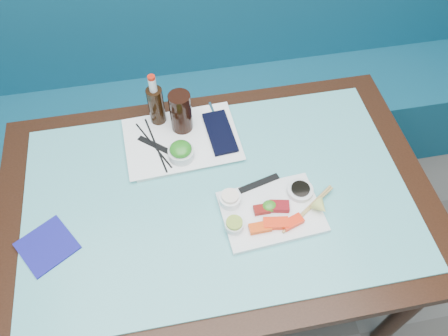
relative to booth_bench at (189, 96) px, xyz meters
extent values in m
cube|color=navy|center=(0.00, -0.07, -0.15)|extent=(3.00, 0.55, 0.45)
cube|color=navy|center=(0.00, 0.15, 0.33)|extent=(3.00, 0.12, 0.95)
cube|color=black|center=(0.00, -0.84, 0.36)|extent=(1.40, 0.90, 0.04)
cylinder|color=black|center=(0.62, -1.21, -0.02)|extent=(0.06, 0.06, 0.71)
cylinder|color=black|center=(-0.62, -0.47, -0.02)|extent=(0.06, 0.06, 0.71)
cylinder|color=black|center=(0.62, -0.47, -0.02)|extent=(0.06, 0.06, 0.71)
cube|color=#59B0B2|center=(0.00, -0.84, 0.38)|extent=(1.22, 0.76, 0.01)
cube|color=white|center=(0.15, -0.94, 0.39)|extent=(0.32, 0.24, 0.02)
cube|color=#EF4309|center=(0.10, -0.99, 0.41)|extent=(0.07, 0.03, 0.02)
cube|color=#FF2D0A|center=(0.15, -0.99, 0.41)|extent=(0.08, 0.05, 0.02)
cube|color=#FF280A|center=(0.20, -0.99, 0.41)|extent=(0.07, 0.05, 0.02)
cube|color=maroon|center=(0.12, -0.93, 0.41)|extent=(0.05, 0.03, 0.02)
cube|color=maroon|center=(0.18, -0.93, 0.41)|extent=(0.07, 0.05, 0.02)
ellipsoid|color=#337E1D|center=(0.15, -0.93, 0.41)|extent=(0.05, 0.05, 0.02)
cylinder|color=white|center=(0.03, -0.97, 0.41)|extent=(0.06, 0.06, 0.02)
cylinder|color=#8BA635|center=(0.03, -0.97, 0.43)|extent=(0.06, 0.06, 0.01)
cylinder|color=white|center=(0.03, -0.88, 0.41)|extent=(0.07, 0.07, 0.03)
cylinder|color=#FFE7D1|center=(0.03, -0.88, 0.43)|extent=(0.07, 0.07, 0.01)
cylinder|color=silver|center=(0.26, -0.89, 0.41)|extent=(0.09, 0.09, 0.02)
cylinder|color=black|center=(0.26, -0.89, 0.42)|extent=(0.07, 0.07, 0.01)
cone|color=#D3DA67|center=(0.30, -0.97, 0.42)|extent=(0.06, 0.06, 0.05)
cube|color=black|center=(0.14, -0.83, 0.40)|extent=(0.14, 0.06, 0.00)
cylinder|color=tan|center=(0.26, -0.95, 0.40)|extent=(0.20, 0.14, 0.01)
cylinder|color=tan|center=(0.27, -0.95, 0.40)|extent=(0.18, 0.12, 0.01)
cube|color=silver|center=(-0.08, -0.60, 0.39)|extent=(0.37, 0.29, 0.01)
cube|color=white|center=(-0.08, -0.60, 0.40)|extent=(0.40, 0.29, 0.00)
cylinder|color=silver|center=(-0.09, -0.68, 0.41)|extent=(0.11, 0.11, 0.04)
ellipsoid|color=#25781B|center=(-0.09, -0.68, 0.44)|extent=(0.10, 0.10, 0.04)
cylinder|color=black|center=(-0.07, -0.55, 0.47)|extent=(0.09, 0.09, 0.16)
cube|color=black|center=(0.05, -0.60, 0.40)|extent=(0.10, 0.20, 0.01)
cylinder|color=white|center=(0.05, -0.50, 0.40)|extent=(0.02, 0.09, 0.01)
cylinder|color=black|center=(-0.18, -0.61, 0.40)|extent=(0.11, 0.22, 0.01)
cylinder|color=black|center=(-0.17, -0.61, 0.40)|extent=(0.06, 0.25, 0.01)
cube|color=black|center=(-0.18, -0.61, 0.40)|extent=(0.12, 0.10, 0.00)
cylinder|color=black|center=(-0.15, -0.50, 0.46)|extent=(0.06, 0.06, 0.16)
cylinder|color=white|center=(-0.15, -0.50, 0.57)|extent=(0.03, 0.03, 0.05)
cylinder|color=#B71C0B|center=(-0.15, -0.50, 0.60)|extent=(0.03, 0.03, 0.01)
cube|color=navy|center=(-0.53, -0.92, 0.39)|extent=(0.20, 0.20, 0.01)
camera|label=1|loc=(-0.12, -1.58, 1.57)|focal=35.00mm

